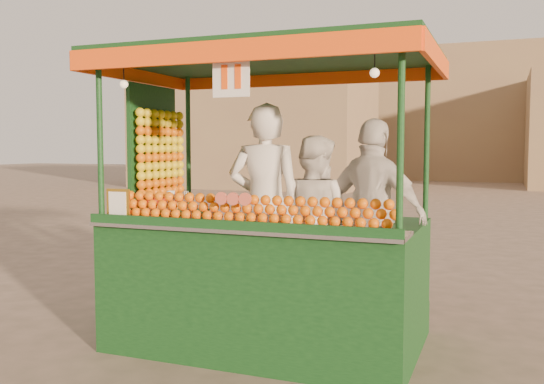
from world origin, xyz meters
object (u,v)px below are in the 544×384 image
at_px(juice_cart, 258,251).
at_px(vendor_left, 265,206).
at_px(vendor_right, 374,215).
at_px(vendor_middle, 314,220).

distance_m(juice_cart, vendor_left, 0.47).
bearing_deg(vendor_right, juice_cart, 44.82).
relative_size(vendor_left, vendor_right, 1.08).
xyz_separation_m(juice_cart, vendor_left, (-0.03, 0.25, 0.39)).
distance_m(vendor_left, vendor_middle, 0.50).
bearing_deg(vendor_right, vendor_middle, 11.98).
bearing_deg(vendor_left, vendor_right, 177.57).
bearing_deg(juice_cart, vendor_left, 96.77).
distance_m(juice_cart, vendor_right, 1.10).
bearing_deg(vendor_left, juice_cart, 83.28).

